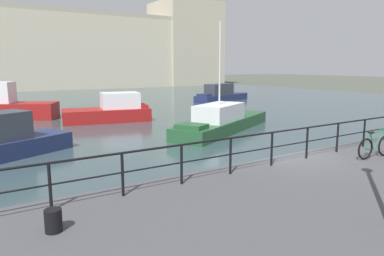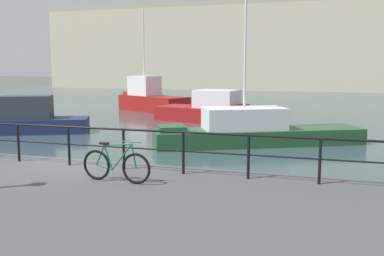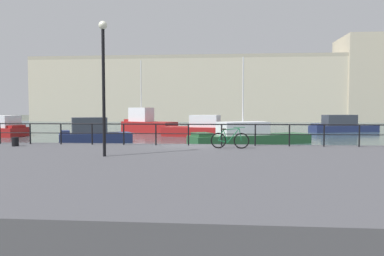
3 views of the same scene
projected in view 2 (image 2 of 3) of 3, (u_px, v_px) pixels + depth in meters
name	position (u px, v px, depth m)	size (l,w,h in m)	color
ground_plane	(84.00, 188.00, 12.68)	(240.00, 240.00, 0.00)	#4C5147
water_basin	(253.00, 104.00, 41.25)	(80.00, 60.00, 0.01)	#33474C
harbor_building	(324.00, 45.00, 63.62)	(74.15, 11.06, 16.58)	#C1B79E
moored_white_yacht	(207.00, 110.00, 27.88)	(6.35, 3.73, 2.02)	maroon
moored_harbor_tender	(151.00, 99.00, 34.48)	(6.56, 4.95, 7.94)	maroon
moored_blue_motorboat	(32.00, 119.00, 23.03)	(5.63, 4.00, 1.97)	navy
moored_green_narrowboat	(253.00, 131.00, 19.54)	(9.33, 6.17, 6.40)	#23512D
quay_railing	(69.00, 138.00, 11.74)	(22.93, 0.07, 1.08)	black
parked_bicycle	(116.00, 165.00, 10.07)	(1.77, 0.17, 0.98)	black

